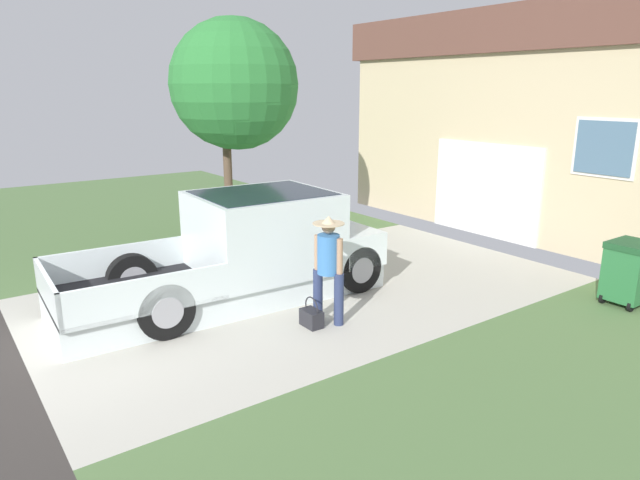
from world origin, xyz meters
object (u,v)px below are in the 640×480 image
Objects in this scene: pickup_truck at (252,250)px; house_with_garage at (590,122)px; front_yard_tree at (235,86)px; person_with_hat at (328,262)px; wheeled_trash_bin at (629,271)px; handbag at (312,317)px.

house_with_garage is at bearing 89.90° from pickup_truck.
pickup_truck is 1.10× the size of front_yard_tree.
pickup_truck is at bearing -9.29° from person_with_hat.
person_with_hat is at bearing -117.13° from wheeled_trash_bin.
front_yard_tree is at bearing 157.43° from pickup_truck.
wheeled_trash_bin is at bearing 64.27° from handbag.
wheeled_trash_bin is at bearing -138.46° from person_with_hat.
pickup_truck is 11.62× the size of handbag.
house_with_garage is (0.38, 9.16, 1.78)m from pickup_truck.
person_with_hat is 9.05m from house_with_garage.
handbag is 0.45× the size of wheeled_trash_bin.
front_yard_tree is at bearing -115.97° from house_with_garage.
house_with_garage is at bearing -103.30° from person_with_hat.
house_with_garage is 10.97× the size of wheeled_trash_bin.
wheeled_trash_bin is at bearing 23.41° from front_yard_tree.
house_with_garage reaches higher than front_yard_tree.
house_with_garage reaches higher than pickup_truck.
pickup_truck is 1.67m from person_with_hat.
person_with_hat is 0.83m from handbag.
handbag is at bearing 66.66° from person_with_hat.
handbag is (1.62, 0.05, -0.64)m from pickup_truck.
front_yard_tree is at bearing -34.90° from person_with_hat.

